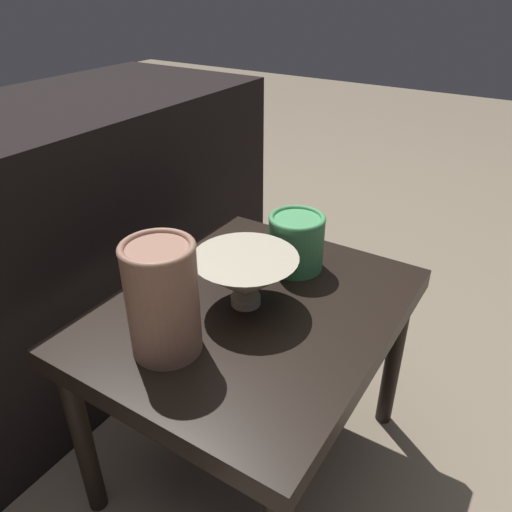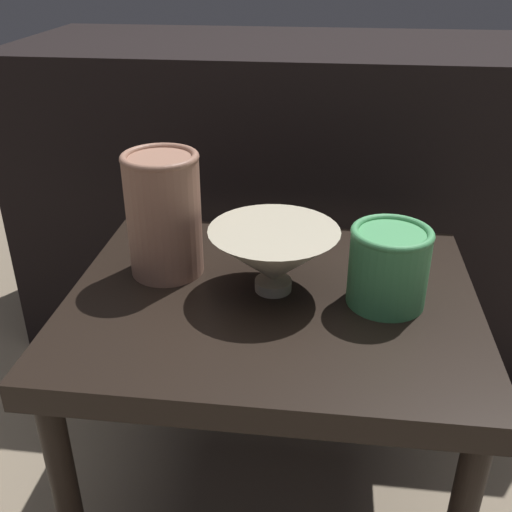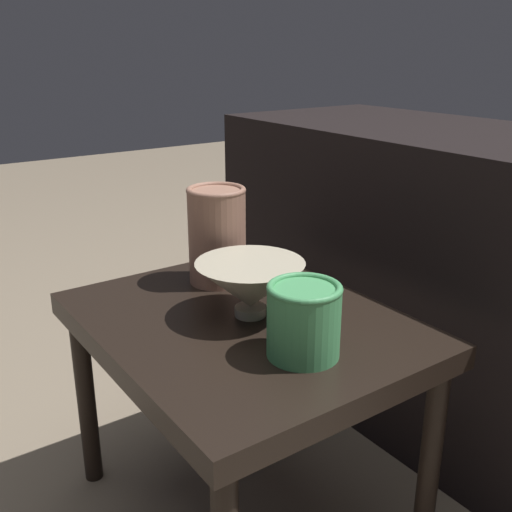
# 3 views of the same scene
# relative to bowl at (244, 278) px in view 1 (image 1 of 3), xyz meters

# --- Properties ---
(ground_plane) EXTENTS (8.00, 8.00, 0.00)m
(ground_plane) POSITION_rel_bowl_xyz_m (0.00, -0.01, -0.47)
(ground_plane) COLOR #7F705B
(table) EXTENTS (0.59, 0.48, 0.41)m
(table) POSITION_rel_bowl_xyz_m (0.00, -0.01, -0.11)
(table) COLOR black
(table) RESTS_ON ground_plane
(couch_backdrop) EXTENTS (1.23, 0.50, 0.68)m
(couch_backdrop) POSITION_rel_bowl_xyz_m (0.00, 0.59, -0.13)
(couch_backdrop) COLOR black
(couch_backdrop) RESTS_ON ground_plane
(bowl) EXTENTS (0.19, 0.19, 0.10)m
(bowl) POSITION_rel_bowl_xyz_m (0.00, 0.00, 0.00)
(bowl) COLOR #B2A88E
(bowl) RESTS_ON table
(vase_textured_left) EXTENTS (0.11, 0.11, 0.19)m
(vase_textured_left) POSITION_rel_bowl_xyz_m (-0.16, 0.04, 0.04)
(vase_textured_left) COLOR #996B56
(vase_textured_left) RESTS_ON table
(vase_colorful_right) EXTENTS (0.11, 0.11, 0.11)m
(vase_colorful_right) POSITION_rel_bowl_xyz_m (0.16, -0.02, 0.00)
(vase_colorful_right) COLOR #47995B
(vase_colorful_right) RESTS_ON table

